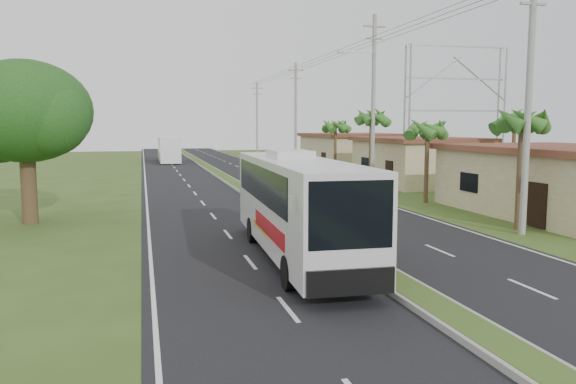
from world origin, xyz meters
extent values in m
plane|color=#374E1C|center=(0.00, 0.00, 0.00)|extent=(180.00, 180.00, 0.00)
cube|color=black|center=(0.00, 20.00, 0.01)|extent=(14.00, 160.00, 0.02)
cube|color=gray|center=(0.00, 20.00, 0.10)|extent=(1.20, 160.00, 0.17)
cube|color=#374E1C|center=(0.00, 20.00, 0.18)|extent=(0.95, 160.00, 0.02)
cube|color=silver|center=(-6.70, 20.00, 0.00)|extent=(0.12, 160.00, 0.01)
cube|color=silver|center=(6.70, 20.00, 0.00)|extent=(0.12, 160.00, 0.01)
cube|color=tan|center=(14.00, 6.00, 1.60)|extent=(8.00, 12.00, 3.20)
cube|color=#56271E|center=(14.00, 6.00, 3.36)|extent=(8.60, 12.60, 0.32)
cube|color=tan|center=(14.00, 22.00, 1.68)|extent=(7.00, 10.00, 3.35)
cube|color=#56271E|center=(14.00, 22.00, 3.51)|extent=(7.60, 10.60, 0.32)
cube|color=tan|center=(14.00, 36.00, 1.75)|extent=(8.00, 11.00, 3.50)
cube|color=#56271E|center=(14.00, 36.00, 3.66)|extent=(8.60, 11.60, 0.32)
cylinder|color=#473321|center=(9.00, 3.00, 2.50)|extent=(0.26, 0.26, 5.00)
cylinder|color=#473321|center=(9.40, 12.00, 2.30)|extent=(0.26, 0.26, 4.60)
cylinder|color=#473321|center=(8.80, 19.00, 2.70)|extent=(0.26, 0.26, 5.40)
cylinder|color=#473321|center=(9.30, 28.00, 2.40)|extent=(0.26, 0.26, 4.80)
cylinder|color=#473321|center=(17.50, 15.00, 2.60)|extent=(0.26, 0.26, 5.20)
cylinder|color=#473321|center=(-12.00, 10.00, 2.00)|extent=(0.70, 0.70, 4.00)
ellipsoid|color=#124518|center=(-12.00, 10.00, 5.20)|extent=(6.00, 6.00, 4.68)
sphere|color=#124518|center=(-10.80, 9.00, 4.90)|extent=(3.40, 3.40, 3.40)
cylinder|color=gray|center=(8.50, 2.00, 5.50)|extent=(0.28, 0.28, 11.00)
cube|color=gray|center=(8.50, 2.00, 9.40)|extent=(1.20, 0.10, 0.10)
cylinder|color=gray|center=(8.50, 18.00, 6.00)|extent=(0.28, 0.28, 12.00)
cube|color=gray|center=(8.50, 18.00, 11.20)|extent=(1.60, 0.12, 0.12)
cube|color=gray|center=(8.50, 18.00, 10.40)|extent=(1.20, 0.10, 0.10)
cube|color=gray|center=(7.30, 18.00, 9.50)|extent=(2.40, 0.10, 0.10)
cylinder|color=gray|center=(8.50, 38.00, 5.50)|extent=(0.28, 0.28, 11.00)
cube|color=gray|center=(8.50, 38.00, 10.20)|extent=(1.60, 0.12, 0.12)
cube|color=gray|center=(8.50, 38.00, 9.40)|extent=(1.20, 0.10, 0.10)
cylinder|color=gray|center=(8.50, 58.00, 5.25)|extent=(0.28, 0.28, 10.50)
cube|color=gray|center=(8.50, 58.00, 9.70)|extent=(1.60, 0.12, 0.12)
cube|color=gray|center=(8.50, 58.00, 8.90)|extent=(1.20, 0.10, 0.10)
cylinder|color=gray|center=(17.00, 29.50, 6.00)|extent=(0.18, 0.18, 12.00)
cylinder|color=gray|center=(27.00, 29.50, 6.00)|extent=(0.18, 0.18, 12.00)
cylinder|color=gray|center=(17.00, 30.50, 6.00)|extent=(0.18, 0.18, 12.00)
cylinder|color=gray|center=(27.00, 30.50, 6.00)|extent=(0.18, 0.18, 12.00)
cube|color=gray|center=(22.00, 30.00, 6.00)|extent=(10.00, 0.14, 0.14)
cube|color=gray|center=(22.00, 30.00, 9.00)|extent=(10.00, 0.14, 0.14)
cube|color=gray|center=(22.00, 30.00, 12.00)|extent=(10.00, 0.14, 0.14)
cube|color=silver|center=(-1.85, 0.14, 1.92)|extent=(2.80, 11.44, 2.98)
cube|color=black|center=(-1.83, 0.71, 2.57)|extent=(2.76, 9.17, 1.19)
cube|color=black|center=(-2.06, -5.47, 2.39)|extent=(2.13, 0.22, 1.67)
cube|color=#A90E15|center=(-1.89, -0.99, 1.32)|extent=(2.60, 5.01, 0.52)
cube|color=gold|center=(-1.84, 0.43, 1.08)|extent=(2.52, 2.93, 0.24)
cube|color=silver|center=(-1.81, 1.28, 3.54)|extent=(1.41, 2.32, 0.26)
cylinder|color=black|center=(-3.06, -3.41, 0.49)|extent=(0.34, 0.99, 0.98)
cylinder|color=black|center=(-0.92, -3.49, 0.49)|extent=(0.34, 0.99, 0.98)
cylinder|color=black|center=(-2.80, 3.21, 0.49)|extent=(0.34, 0.99, 0.98)
cylinder|color=black|center=(-0.66, 3.13, 0.49)|extent=(0.34, 0.99, 0.98)
cube|color=white|center=(-3.59, 54.95, 1.69)|extent=(2.46, 11.14, 3.10)
cube|color=black|center=(-3.59, 55.44, 2.62)|extent=(2.50, 8.24, 1.05)
cube|color=orange|center=(-3.60, 53.99, 1.11)|extent=(2.49, 5.33, 0.34)
cylinder|color=black|center=(-4.67, 50.36, 0.46)|extent=(0.29, 0.93, 0.93)
cylinder|color=black|center=(-2.54, 50.35, 0.46)|extent=(0.29, 0.93, 0.93)
cylinder|color=black|center=(-4.64, 59.07, 0.46)|extent=(0.29, 0.93, 0.93)
cylinder|color=black|center=(-2.51, 59.06, 0.46)|extent=(0.29, 0.93, 0.93)
imported|color=black|center=(-0.07, 5.25, 0.53)|extent=(1.85, 0.91, 1.07)
imported|color=maroon|center=(-0.07, 5.25, 1.43)|extent=(0.73, 0.56, 1.77)
camera|label=1|loc=(-6.87, -17.99, 4.50)|focal=35.00mm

